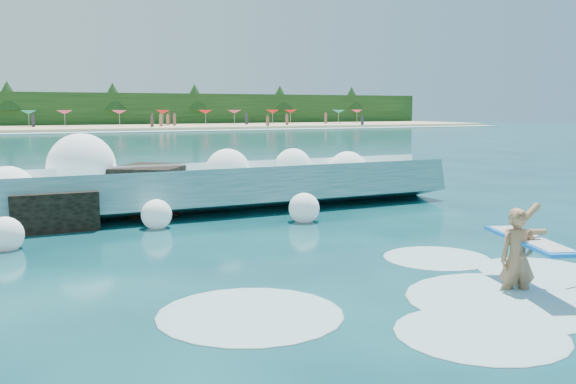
# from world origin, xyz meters

# --- Properties ---
(ground) EXTENTS (200.00, 200.00, 0.00)m
(ground) POSITION_xyz_m (0.00, 0.00, 0.00)
(ground) COLOR #062D37
(ground) RESTS_ON ground
(wet_band) EXTENTS (140.00, 5.00, 0.08)m
(wet_band) POSITION_xyz_m (0.00, 67.00, 0.04)
(wet_band) COLOR silver
(wet_band) RESTS_ON ground
(breaking_wave) EXTENTS (19.05, 2.92, 1.64)m
(breaking_wave) POSITION_xyz_m (-0.49, 7.73, 0.57)
(breaking_wave) COLOR teal
(breaking_wave) RESTS_ON ground
(rock_cluster) EXTENTS (8.62, 3.34, 1.50)m
(rock_cluster) POSITION_xyz_m (-2.68, 7.56, 0.48)
(rock_cluster) COLOR black
(rock_cluster) RESTS_ON ground
(surfer_with_board) EXTENTS (1.24, 2.82, 1.60)m
(surfer_with_board) POSITION_xyz_m (3.39, -2.12, 0.59)
(surfer_with_board) COLOR #A16E4B
(surfer_with_board) RESTS_ON ground
(wave_spray) EXTENTS (14.77, 4.77, 2.26)m
(wave_spray) POSITION_xyz_m (-1.01, 7.67, 1.03)
(wave_spray) COLOR white
(wave_spray) RESTS_ON ground
(surf_foam) EXTENTS (9.33, 5.61, 0.15)m
(surf_foam) POSITION_xyz_m (2.34, -1.80, 0.00)
(surf_foam) COLOR silver
(surf_foam) RESTS_ON ground
(beach_umbrellas) EXTENTS (111.63, 6.52, 0.50)m
(beach_umbrellas) POSITION_xyz_m (0.52, 80.06, 2.25)
(beach_umbrellas) COLOR #CA3B5F
(beach_umbrellas) RESTS_ON ground
(beachgoers) EXTENTS (107.78, 13.28, 1.91)m
(beachgoers) POSITION_xyz_m (1.05, 73.50, 1.07)
(beachgoers) COLOR #3F332D
(beachgoers) RESTS_ON ground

